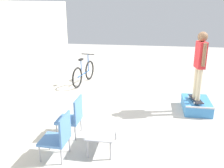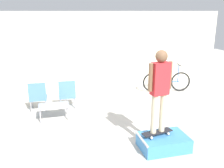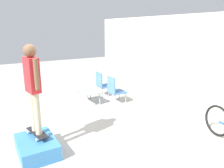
% 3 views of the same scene
% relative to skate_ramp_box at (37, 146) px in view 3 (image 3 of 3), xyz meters
% --- Properties ---
extents(ground_plane, '(24.00, 24.00, 0.00)m').
position_rel_skate_ramp_box_xyz_m(ground_plane, '(-0.90, 1.21, -0.16)').
color(ground_plane, '#B7B2A8').
extents(house_wall_back, '(12.00, 0.06, 3.00)m').
position_rel_skate_ramp_box_xyz_m(house_wall_back, '(-0.90, 5.50, 1.34)').
color(house_wall_back, beige).
rests_on(house_wall_back, ground_plane).
extents(skate_ramp_box, '(1.09, 0.73, 0.34)m').
position_rel_skate_ramp_box_xyz_m(skate_ramp_box, '(0.00, 0.00, 0.00)').
color(skate_ramp_box, '#3D84C6').
rests_on(skate_ramp_box, ground_plane).
extents(skateboard_on_ramp, '(0.75, 0.35, 0.07)m').
position_rel_skate_ramp_box_xyz_m(skateboard_on_ramp, '(-0.13, 0.06, 0.24)').
color(skateboard_on_ramp, black).
rests_on(skateboard_on_ramp, skate_ramp_box).
extents(person_skater, '(0.56, 0.26, 1.84)m').
position_rel_skate_ramp_box_xyz_m(person_skater, '(-0.13, 0.06, 1.35)').
color(person_skater, '#C6B793').
rests_on(person_skater, skateboard_on_ramp).
extents(coffee_table, '(0.86, 0.56, 0.42)m').
position_rel_skate_ramp_box_xyz_m(coffee_table, '(-2.33, 2.28, 0.21)').
color(coffee_table, '#9E9EA3').
rests_on(coffee_table, ground_plane).
extents(patio_chair_left, '(0.54, 0.54, 0.93)m').
position_rel_skate_ramp_box_xyz_m(patio_chair_left, '(-2.78, 3.05, 0.33)').
color(patio_chair_left, '#99999E').
rests_on(patio_chair_left, ground_plane).
extents(patio_chair_right, '(0.53, 0.53, 0.93)m').
position_rel_skate_ramp_box_xyz_m(patio_chair_right, '(-1.89, 3.05, 0.33)').
color(patio_chair_right, '#99999E').
rests_on(patio_chair_right, ground_plane).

